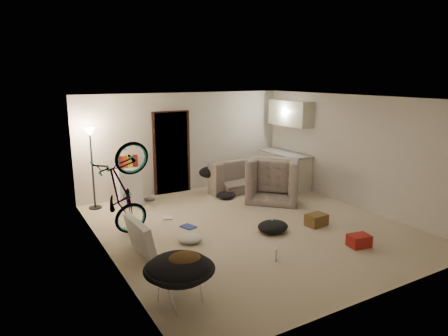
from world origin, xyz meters
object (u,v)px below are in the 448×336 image
drink_case_a (316,220)px  drink_case_b (359,241)px  floor_lamp (91,151)px  armchair (275,183)px  kitchen_counter (284,170)px  saucer_chair (180,275)px  bicycle (123,212)px  sofa (241,177)px  tv_box (141,239)px  juicer (272,225)px  mini_fridge (128,186)px

drink_case_a → drink_case_b: bearing=-97.2°
floor_lamp → armchair: 4.30m
kitchen_counter → saucer_chair: bearing=-141.1°
kitchen_counter → bicycle: 4.91m
floor_lamp → sofa: floor_lamp is taller
kitchen_counter → drink_case_b: kitchen_counter is taller
tv_box → juicer: 2.58m
mini_fridge → juicer: bearing=-54.5°
floor_lamp → bicycle: size_ratio=1.00×
kitchen_counter → juicer: 3.22m
floor_lamp → drink_case_a: 4.99m
kitchen_counter → drink_case_b: size_ratio=4.12×
armchair → mini_fridge: bearing=22.3°
sofa → tv_box: bearing=34.0°
mini_fridge → drink_case_a: size_ratio=2.15×
floor_lamp → saucer_chair: 4.56m
floor_lamp → saucer_chair: bearing=-88.7°
sofa → drink_case_a: (-0.18, -3.07, -0.19)m
armchair → mini_fridge: mini_fridge is taller
kitchen_counter → armchair: 1.14m
sofa → drink_case_b: (-0.23, -4.20, -0.20)m
saucer_chair → juicer: size_ratio=4.04×
floor_lamp → bicycle: floor_lamp is taller
mini_fridge → sofa: bearing=0.2°
drink_case_b → juicer: juicer is taller
sofa → armchair: 1.21m
drink_case_a → tv_box: bearing=169.5°
floor_lamp → kitchen_counter: (4.83, -0.65, -0.87)m
juicer → drink_case_b: bearing=-58.6°
kitchen_counter → bicycle: (-4.73, -1.30, 0.04)m
floor_lamp → tv_box: bearing=-88.0°
drink_case_b → juicer: size_ratio=1.58×
kitchen_counter → saucer_chair: (-4.73, -3.82, -0.05)m
sofa → saucer_chair: (-3.65, -4.27, 0.09)m
drink_case_b → floor_lamp: bearing=138.8°
drink_case_b → juicer: 1.62m
tv_box → drink_case_b: bearing=-26.1°
mini_fridge → drink_case_b: (2.77, -4.30, -0.33)m
bicycle → tv_box: bicycle is taller
kitchen_counter → saucer_chair: kitchen_counter is taller
mini_fridge → drink_case_a: 4.26m
kitchen_counter → juicer: size_ratio=6.53×
kitchen_counter → sofa: (-1.08, 0.45, -0.14)m
drink_case_a → juicer: bearing=159.6°
armchair → bicycle: size_ratio=0.65×
bicycle → saucer_chair: (-0.00, -2.52, -0.08)m
mini_fridge → saucer_chair: (-0.65, -4.37, -0.04)m
floor_lamp → juicer: floor_lamp is taller
kitchen_counter → sofa: kitchen_counter is taller
bicycle → mini_fridge: size_ratio=2.09×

